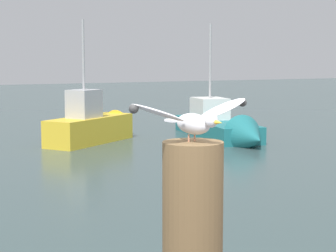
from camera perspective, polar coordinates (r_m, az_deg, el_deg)
mooring_post at (r=2.84m, az=2.44°, el=-11.66°), size 0.29×0.29×1.01m
seagull at (r=2.71m, az=2.55°, el=0.78°), size 0.69×0.39×0.20m
boat_yellow at (r=18.89m, az=-7.13°, el=0.14°), size 4.07×3.15×3.94m
boat_teal at (r=19.34m, az=5.66°, el=-0.18°), size 2.42×5.87×4.27m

